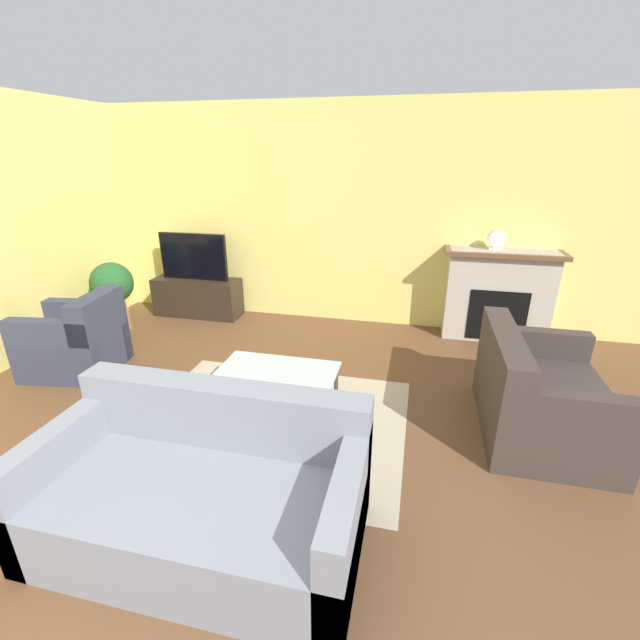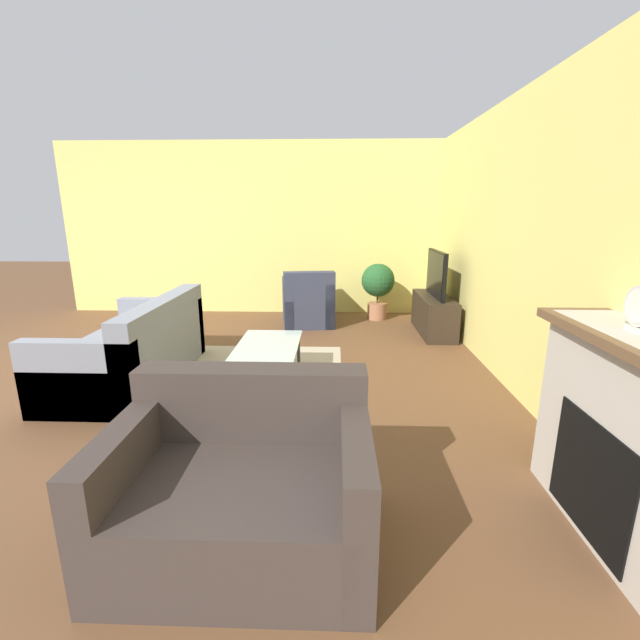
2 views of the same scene
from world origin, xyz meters
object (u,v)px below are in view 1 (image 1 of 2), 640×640
(potted_plant, at_px, (113,289))
(coffee_table, at_px, (277,375))
(couch_loveseat, at_px, (538,398))
(armchair_by_window, at_px, (77,343))
(couch_sectional, at_px, (203,494))
(mantel_clock, at_px, (497,239))
(tv, at_px, (193,257))

(potted_plant, bearing_deg, coffee_table, -27.03)
(couch_loveseat, xyz_separation_m, armchair_by_window, (-4.33, 0.05, 0.01))
(couch_sectional, height_order, potted_plant, potted_plant)
(potted_plant, bearing_deg, couch_loveseat, -13.38)
(couch_sectional, distance_m, potted_plant, 3.70)
(armchair_by_window, distance_m, mantel_clock, 4.64)
(coffee_table, height_order, mantel_clock, mantel_clock)
(armchair_by_window, xyz_separation_m, mantel_clock, (4.16, 1.87, 0.89))
(armchair_by_window, bearing_deg, coffee_table, 75.12)
(tv, xyz_separation_m, couch_loveseat, (3.92, -1.81, -0.53))
(couch_sectional, relative_size, mantel_clock, 7.93)
(tv, height_order, coffee_table, tv)
(couch_loveseat, relative_size, coffee_table, 1.24)
(armchair_by_window, distance_m, potted_plant, 1.14)
(couch_loveseat, relative_size, mantel_clock, 5.46)
(armchair_by_window, relative_size, mantel_clock, 4.09)
(armchair_by_window, height_order, potted_plant, potted_plant)
(tv, xyz_separation_m, couch_sectional, (1.82, -3.34, -0.53))
(couch_sectional, bearing_deg, couch_loveseat, 36.09)
(mantel_clock, bearing_deg, tv, -178.45)
(mantel_clock, bearing_deg, couch_sectional, -119.25)
(tv, height_order, couch_loveseat, tv)
(tv, relative_size, potted_plant, 1.08)
(couch_loveseat, bearing_deg, potted_plant, 76.62)
(couch_sectional, xyz_separation_m, coffee_table, (-0.00, 1.33, 0.06))
(armchair_by_window, relative_size, coffee_table, 0.93)
(coffee_table, distance_m, potted_plant, 2.89)
(couch_loveseat, bearing_deg, tv, 65.19)
(couch_loveseat, xyz_separation_m, coffee_table, (-2.10, -0.20, 0.05))
(tv, relative_size, armchair_by_window, 1.00)
(coffee_table, xyz_separation_m, potted_plant, (-2.57, 1.31, 0.19))
(tv, relative_size, coffee_table, 0.92)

